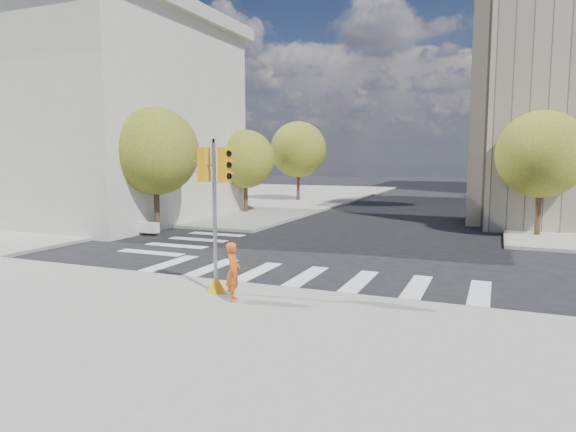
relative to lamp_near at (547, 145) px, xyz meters
The scene contains 15 objects.
ground 16.76m from the lamp_near, 119.74° to the right, with size 160.00×160.00×0.00m, color black.
sidewalk_near 26.63m from the lamp_near, 107.74° to the right, with size 30.00×14.00×0.15m, color gray.
sidewalk_far_left 30.79m from the lamp_near, 156.80° to the left, with size 28.00×40.00×0.15m, color gray.
classical_building 28.70m from the lamp_near, 167.91° to the right, with size 19.00×15.00×12.70m.
tree_lw_near 21.03m from the lamp_near, 151.61° to the right, with size 4.40×4.40×6.41m.
tree_lw_mid 18.52m from the lamp_near, behind, with size 4.00×4.00×5.77m.
tree_lw_far 21.03m from the lamp_near, 151.61° to the left, with size 4.80×4.80×6.95m.
tree_re_near 4.07m from the lamp_near, 97.13° to the right, with size 4.20×4.20×6.16m.
tree_re_mid 8.02m from the lamp_near, 93.58° to the left, with size 4.60×4.60×6.66m.
tree_re_far 20.02m from the lamp_near, 91.43° to the left, with size 4.00×4.00×5.88m.
lamp_near is the anchor object (origin of this frame).
lamp_far 14.00m from the lamp_near, 90.00° to the left, with size 0.35×0.18×8.11m.
traffic_signal 21.73m from the lamp_near, 116.36° to the right, with size 1.08×0.56×4.29m.
photographer 22.01m from the lamp_near, 113.70° to the right, with size 0.57×0.38×1.57m, color #C95813.
planter_wall 23.95m from the lamp_near, 152.96° to the right, with size 6.00×0.40×0.50m, color silver.
Camera 1 is at (5.68, -17.61, 3.97)m, focal length 32.00 mm.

